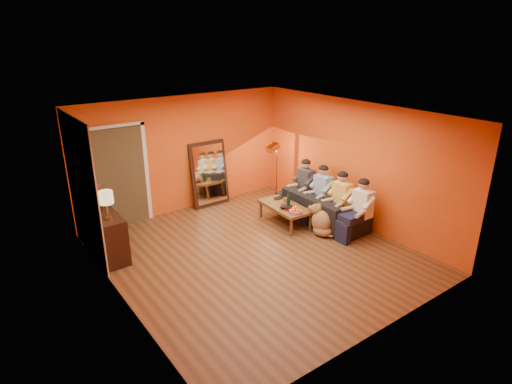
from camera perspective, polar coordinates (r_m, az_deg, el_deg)
room_shell at (r=7.76m, az=-1.52°, el=1.26°), size 5.00×5.50×2.60m
white_accent at (r=8.02m, az=-22.17°, el=0.34°), size 0.02×1.90×2.58m
doorway_recess at (r=9.33m, az=-17.90°, el=2.01°), size 1.06×0.30×2.10m
door_jamb_left at (r=9.08m, az=-21.03°, el=1.10°), size 0.08×0.06×2.20m
door_jamb_right at (r=9.41m, az=-14.40°, el=2.51°), size 0.08×0.06×2.20m
door_header at (r=8.96m, az=-18.40°, el=8.30°), size 1.22×0.06×0.08m
mirror_frame at (r=10.03m, az=-6.27°, el=2.43°), size 0.92×0.27×1.51m
mirror_glass at (r=9.99m, az=-6.15°, el=2.37°), size 0.78×0.21×1.35m
sideboard at (r=8.22m, az=-19.34°, el=-5.43°), size 0.44×1.18×0.85m
table_lamp at (r=7.69m, az=-19.25°, el=-1.69°), size 0.24×0.24×0.51m
sofa at (r=9.33m, az=8.66°, el=-2.04°), size 2.15×0.84×0.63m
coffee_table at (r=9.16m, az=3.86°, el=-2.99°), size 0.68×1.25×0.42m
floor_lamp at (r=10.10m, az=2.73°, el=2.43°), size 0.31×0.25×1.44m
dog at (r=8.70m, az=8.72°, el=-3.65°), size 0.49×0.63×0.66m
person_far_left at (r=8.69m, az=13.98°, el=-2.07°), size 0.70×0.44×1.22m
person_mid_left at (r=9.02m, az=11.35°, el=-1.00°), size 0.70×0.44×1.22m
person_mid_right at (r=9.37m, az=8.90°, el=-0.00°), size 0.70×0.44×1.22m
person_far_right at (r=9.74m, az=6.64°, el=0.92°), size 0.70×0.44×1.22m
fruit_bowl at (r=8.67m, az=5.30°, el=-2.35°), size 0.26×0.26×0.16m
wine_bottle at (r=9.01m, az=4.36°, el=-0.89°), size 0.07×0.07×0.31m
tumbler at (r=9.22m, az=4.00°, el=-1.09°), size 0.11×0.11×0.10m
laptop at (r=9.43m, az=3.38°, el=-0.80°), size 0.35×0.25×0.03m
book_lower at (r=8.83m, az=3.83°, el=-2.37°), size 0.21×0.26×0.02m
book_mid at (r=8.83m, az=3.84°, el=-2.21°), size 0.22×0.27×0.02m
book_upper at (r=8.80m, az=3.87°, el=-2.15°), size 0.28×0.29×0.02m
vase at (r=8.24m, az=-20.30°, el=-1.54°), size 0.18×0.18×0.19m
flowers at (r=8.15m, az=-20.53°, el=0.20°), size 0.17×0.17×0.48m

